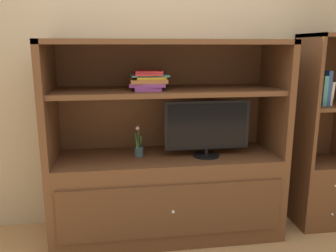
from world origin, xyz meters
TOP-DOWN VIEW (x-y plane):
  - painted_rear_wall at (0.00, 0.75)m, footprint 6.00×0.10m
  - media_console at (0.00, 0.41)m, footprint 1.81×0.61m
  - tv_monitor at (0.30, 0.33)m, footprint 0.67×0.21m
  - potted_plant at (-0.22, 0.41)m, footprint 0.07×0.13m
  - magazine_stack at (-0.14, 0.40)m, footprint 0.30×0.36m
  - bookshelf_tall at (1.34, 0.41)m, footprint 0.45×0.44m
  - upright_book_row at (1.26, 0.40)m, footprint 0.17×0.18m

SIDE VIEW (x-z plane):
  - media_console at x=0.00m, z-range -0.29..1.28m
  - bookshelf_tall at x=1.34m, z-range -0.27..1.34m
  - potted_plant at x=-0.22m, z-range 0.60..0.85m
  - tv_monitor at x=0.30m, z-range 0.68..1.12m
  - upright_book_row at x=1.26m, z-range 1.03..1.31m
  - magazine_stack at x=-0.14m, z-range 1.20..1.34m
  - painted_rear_wall at x=0.00m, z-range 0.00..2.80m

